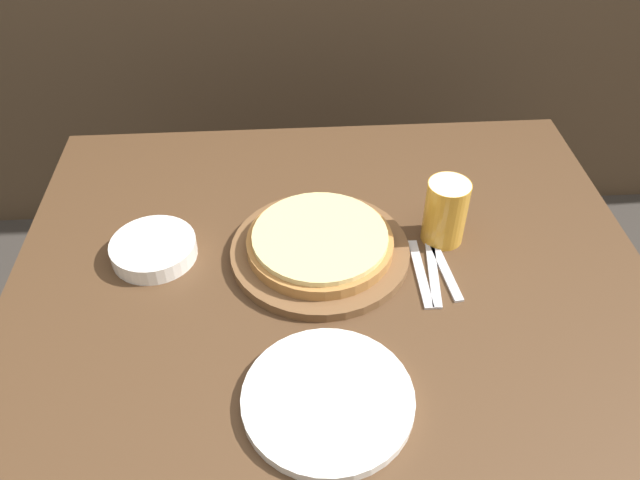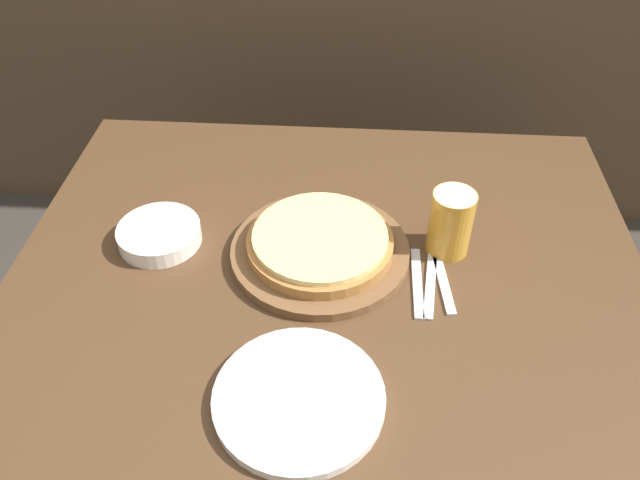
{
  "view_description": "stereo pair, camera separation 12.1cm",
  "coord_description": "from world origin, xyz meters",
  "px_view_note": "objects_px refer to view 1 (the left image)",
  "views": [
    {
      "loc": [
        -0.08,
        -0.89,
        1.56
      ],
      "look_at": [
        -0.02,
        0.02,
        0.75
      ],
      "focal_mm": 35.0,
      "sensor_mm": 36.0,
      "label": 1
    },
    {
      "loc": [
        0.04,
        -0.89,
        1.56
      ],
      "look_at": [
        -0.02,
        0.02,
        0.75
      ],
      "focal_mm": 35.0,
      "sensor_mm": 36.0,
      "label": 2
    }
  ],
  "objects_px": {
    "fork": "(420,273)",
    "spoon": "(446,272)",
    "dinner_plate": "(328,399)",
    "beer_glass": "(446,209)",
    "side_bowl": "(154,249)",
    "pizza_on_board": "(320,246)",
    "dinner_knife": "(433,272)"
  },
  "relations": [
    {
      "from": "side_bowl",
      "to": "fork",
      "type": "xyz_separation_m",
      "value": [
        0.52,
        -0.09,
        -0.02
      ]
    },
    {
      "from": "fork",
      "to": "pizza_on_board",
      "type": "bearing_deg",
      "value": 160.72
    },
    {
      "from": "dinner_knife",
      "to": "spoon",
      "type": "relative_size",
      "value": 1.17
    },
    {
      "from": "dinner_plate",
      "to": "side_bowl",
      "type": "distance_m",
      "value": 0.48
    },
    {
      "from": "pizza_on_board",
      "to": "fork",
      "type": "relative_size",
      "value": 1.93
    },
    {
      "from": "fork",
      "to": "spoon",
      "type": "bearing_deg",
      "value": 0.0
    },
    {
      "from": "dinner_plate",
      "to": "beer_glass",
      "type": "bearing_deg",
      "value": 55.26
    },
    {
      "from": "pizza_on_board",
      "to": "side_bowl",
      "type": "height_order",
      "value": "pizza_on_board"
    },
    {
      "from": "pizza_on_board",
      "to": "dinner_knife",
      "type": "height_order",
      "value": "pizza_on_board"
    },
    {
      "from": "pizza_on_board",
      "to": "dinner_knife",
      "type": "relative_size",
      "value": 1.92
    },
    {
      "from": "fork",
      "to": "dinner_knife",
      "type": "height_order",
      "value": "same"
    },
    {
      "from": "spoon",
      "to": "dinner_plate",
      "type": "bearing_deg",
      "value": -132.2
    },
    {
      "from": "dinner_plate",
      "to": "fork",
      "type": "bearing_deg",
      "value": 54.06
    },
    {
      "from": "beer_glass",
      "to": "fork",
      "type": "relative_size",
      "value": 0.74
    },
    {
      "from": "beer_glass",
      "to": "pizza_on_board",
      "type": "bearing_deg",
      "value": -171.81
    },
    {
      "from": "side_bowl",
      "to": "spoon",
      "type": "xyz_separation_m",
      "value": [
        0.57,
        -0.09,
        -0.02
      ]
    },
    {
      "from": "beer_glass",
      "to": "dinner_plate",
      "type": "height_order",
      "value": "beer_glass"
    },
    {
      "from": "dinner_plate",
      "to": "spoon",
      "type": "bearing_deg",
      "value": 47.8
    },
    {
      "from": "dinner_plate",
      "to": "spoon",
      "type": "height_order",
      "value": "dinner_plate"
    },
    {
      "from": "dinner_knife",
      "to": "side_bowl",
      "type": "bearing_deg",
      "value": 171.03
    },
    {
      "from": "dinner_knife",
      "to": "spoon",
      "type": "height_order",
      "value": "same"
    },
    {
      "from": "fork",
      "to": "spoon",
      "type": "height_order",
      "value": "same"
    },
    {
      "from": "side_bowl",
      "to": "fork",
      "type": "relative_size",
      "value": 0.91
    },
    {
      "from": "side_bowl",
      "to": "fork",
      "type": "height_order",
      "value": "side_bowl"
    },
    {
      "from": "dinner_plate",
      "to": "pizza_on_board",
      "type": "bearing_deg",
      "value": 88.33
    },
    {
      "from": "pizza_on_board",
      "to": "beer_glass",
      "type": "xyz_separation_m",
      "value": [
        0.25,
        0.04,
        0.05
      ]
    },
    {
      "from": "fork",
      "to": "spoon",
      "type": "distance_m",
      "value": 0.05
    },
    {
      "from": "side_bowl",
      "to": "spoon",
      "type": "height_order",
      "value": "side_bowl"
    },
    {
      "from": "dinner_plate",
      "to": "dinner_knife",
      "type": "bearing_deg",
      "value": 50.79
    },
    {
      "from": "beer_glass",
      "to": "spoon",
      "type": "xyz_separation_m",
      "value": [
        -0.01,
        -0.1,
        -0.07
      ]
    },
    {
      "from": "pizza_on_board",
      "to": "side_bowl",
      "type": "bearing_deg",
      "value": 176.62
    },
    {
      "from": "dinner_knife",
      "to": "dinner_plate",
      "type": "bearing_deg",
      "value": -129.21
    }
  ]
}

